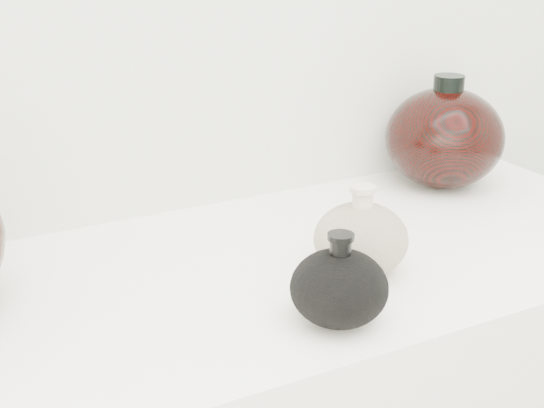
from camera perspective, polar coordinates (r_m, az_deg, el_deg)
black_gourd_vase at (r=0.87m, az=5.07°, el=-6.26°), size 0.13×0.13×0.11m
cream_gourd_vase at (r=0.99m, az=6.70°, el=-2.60°), size 0.15×0.15×0.12m
right_round_pot at (r=1.32m, az=12.85°, el=4.92°), size 0.25×0.25×0.19m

